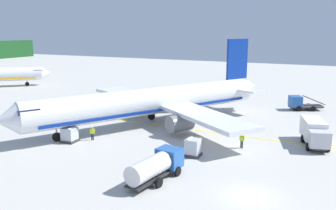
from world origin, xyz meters
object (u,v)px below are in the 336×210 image
at_px(airliner_foreground, 155,101).
at_px(cargo_container_near, 193,148).
at_px(service_truck_catering, 300,103).
at_px(crew_marshaller, 242,139).
at_px(cargo_container_mid, 70,135).
at_px(crew_loader_left, 92,132).
at_px(service_truck_baggage, 156,166).
at_px(service_truck_fuel, 314,132).

xyz_separation_m(airliner_foreground, cargo_container_near, (-9.87, -9.88, -2.44)).
distance_m(service_truck_catering, crew_marshaller, 24.39).
bearing_deg(cargo_container_mid, crew_marshaller, -70.03).
relative_size(crew_marshaller, crew_loader_left, 1.07).
height_order(airliner_foreground, service_truck_baggage, airliner_foreground).
xyz_separation_m(airliner_foreground, cargo_container_mid, (-11.90, 5.38, -2.50)).
height_order(cargo_container_near, cargo_container_mid, cargo_container_near).
bearing_deg(crew_loader_left, service_truck_baggage, -119.32).
bearing_deg(cargo_container_near, service_truck_catering, -14.57).
distance_m(service_truck_baggage, cargo_container_near, 7.42).
bearing_deg(cargo_container_near, crew_marshaller, -39.07).
distance_m(service_truck_fuel, crew_marshaller, 8.84).
distance_m(cargo_container_near, cargo_container_mid, 15.40).
bearing_deg(airliner_foreground, crew_loader_left, 161.43).
relative_size(airliner_foreground, service_truck_catering, 6.40).
bearing_deg(service_truck_catering, airliner_foreground, 137.80).
height_order(cargo_container_mid, crew_marshaller, cargo_container_mid).
relative_size(service_truck_fuel, service_truck_catering, 1.19).
bearing_deg(crew_loader_left, service_truck_catering, -35.39).
bearing_deg(crew_marshaller, service_truck_fuel, -55.79).
height_order(cargo_container_near, crew_loader_left, cargo_container_near).
xyz_separation_m(airliner_foreground, service_truck_fuel, (0.07, -21.21, -1.78)).
height_order(service_truck_fuel, service_truck_catering, service_truck_fuel).
bearing_deg(service_truck_catering, service_truck_fuel, -168.88).
bearing_deg(cargo_container_near, cargo_container_mid, 97.61).
relative_size(airliner_foreground, crew_loader_left, 22.84).
distance_m(cargo_container_mid, crew_loader_left, 2.69).
distance_m(service_truck_catering, cargo_container_mid, 38.61).
xyz_separation_m(crew_marshaller, crew_loader_left, (-5.20, 17.31, -0.08)).
relative_size(airliner_foreground, cargo_container_mid, 19.97).
bearing_deg(crew_loader_left, cargo_container_near, -89.02).
height_order(airliner_foreground, service_truck_fuel, airliner_foreground).
relative_size(cargo_container_mid, crew_marshaller, 1.07).
bearing_deg(airliner_foreground, crew_marshaller, -109.36).
relative_size(cargo_container_near, cargo_container_mid, 1.06).
height_order(airliner_foreground, crew_loader_left, airliner_foreground).
xyz_separation_m(cargo_container_near, crew_marshaller, (4.97, -4.04, 0.11)).
distance_m(service_truck_catering, crew_loader_left, 35.98).
bearing_deg(crew_loader_left, cargo_container_mid, 132.31).
distance_m(cargo_container_near, crew_loader_left, 13.27).
xyz_separation_m(service_truck_baggage, crew_marshaller, (12.36, -4.56, -0.34)).
xyz_separation_m(service_truck_fuel, crew_marshaller, (-4.96, 7.30, -0.55)).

